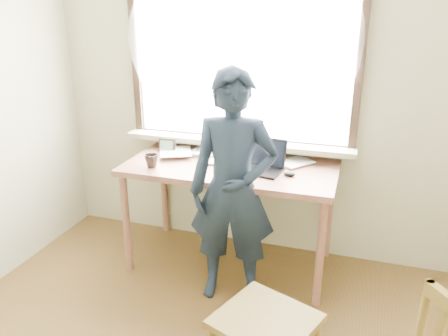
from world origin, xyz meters
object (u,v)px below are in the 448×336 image
(laptop, at_px, (261,163))
(mug_dark, at_px, (151,161))
(mug_white, at_px, (226,152))
(work_chair, at_px, (265,329))
(person, at_px, (233,190))
(desk, at_px, (231,175))

(laptop, bearing_deg, mug_dark, -165.71)
(laptop, distance_m, mug_white, 0.37)
(laptop, xyz_separation_m, work_chair, (0.30, -1.12, -0.49))
(laptop, height_order, person, person)
(mug_dark, relative_size, work_chair, 0.18)
(desk, bearing_deg, work_chair, -64.97)
(desk, distance_m, person, 0.41)
(mug_dark, bearing_deg, mug_white, 39.55)
(desk, height_order, laptop, laptop)
(laptop, bearing_deg, desk, 171.89)
(desk, xyz_separation_m, mug_dark, (-0.54, -0.23, 0.13))
(mug_white, bearing_deg, laptop, -28.68)
(desk, relative_size, laptop, 4.39)
(work_chair, xyz_separation_m, person, (-0.40, 0.76, 0.41))
(desk, relative_size, mug_dark, 15.02)
(desk, bearing_deg, mug_dark, -156.71)
(person, bearing_deg, mug_dark, 158.22)
(mug_white, height_order, work_chair, mug_white)
(person, bearing_deg, desk, 100.35)
(laptop, relative_size, person, 0.22)
(desk, bearing_deg, person, -70.90)
(desk, xyz_separation_m, mug_white, (-0.08, 0.14, 0.13))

